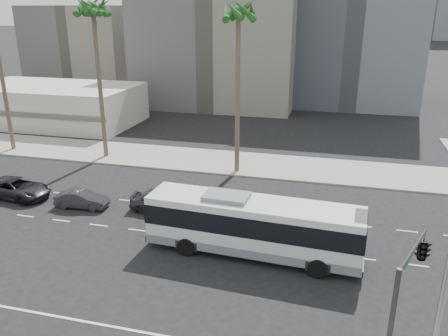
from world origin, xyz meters
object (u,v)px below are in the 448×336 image
(car_a, at_px, (163,200))
(palm_mid, at_px, (93,12))
(city_bus, at_px, (253,225))
(car_b, at_px, (82,199))
(car_c, at_px, (16,188))
(traffic_signal, at_px, (419,258))
(streetlight_corner, at_px, (440,314))
(palm_near, at_px, (238,16))

(car_a, bearing_deg, palm_mid, 39.48)
(city_bus, relative_size, car_a, 2.72)
(car_b, distance_m, car_c, 6.17)
(car_c, height_order, traffic_signal, traffic_signal)
(streetlight_corner, bearing_deg, traffic_signal, 113.03)
(traffic_signal, bearing_deg, car_c, 178.59)
(traffic_signal, height_order, palm_near, palm_near)
(car_a, relative_size, palm_near, 0.32)
(streetlight_corner, bearing_deg, car_c, 169.03)
(car_a, bearing_deg, city_bus, -125.47)
(car_b, relative_size, traffic_signal, 0.62)
(car_b, bearing_deg, streetlight_corner, -126.17)
(car_b, height_order, car_c, car_c)
(palm_near, bearing_deg, car_c, -147.01)
(city_bus, distance_m, traffic_signal, 11.71)
(car_b, distance_m, palm_near, 19.59)
(car_b, bearing_deg, city_bus, -107.89)
(car_a, relative_size, streetlight_corner, 0.56)
(streetlight_corner, bearing_deg, car_b, 163.74)
(palm_mid, bearing_deg, car_b, -69.77)
(palm_near, bearing_deg, city_bus, -73.35)
(car_a, xyz_separation_m, traffic_signal, (15.66, -12.45, 4.63))
(city_bus, bearing_deg, streetlight_corner, -48.85)
(city_bus, relative_size, palm_mid, 0.84)
(car_c, bearing_deg, city_bus, -95.35)
(city_bus, height_order, traffic_signal, traffic_signal)
(city_bus, bearing_deg, car_a, 152.95)
(car_b, bearing_deg, traffic_signal, -121.23)
(traffic_signal, xyz_separation_m, palm_mid, (-26.27, 23.23, 8.73))
(traffic_signal, height_order, palm_mid, palm_mid)
(car_b, bearing_deg, car_a, -84.67)
(car_c, xyz_separation_m, palm_near, (15.89, 10.32, 13.04))
(car_b, bearing_deg, car_c, 82.35)
(car_a, relative_size, car_b, 1.21)
(streetlight_corner, bearing_deg, palm_mid, 151.94)
(car_a, height_order, palm_mid, palm_mid)
(city_bus, relative_size, car_b, 3.29)
(traffic_signal, xyz_separation_m, palm_near, (-12.20, 22.20, 8.37))
(car_a, height_order, streetlight_corner, streetlight_corner)
(car_a, bearing_deg, car_c, 87.54)
(car_a, distance_m, car_c, 12.44)
(palm_near, bearing_deg, palm_mid, 175.81)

